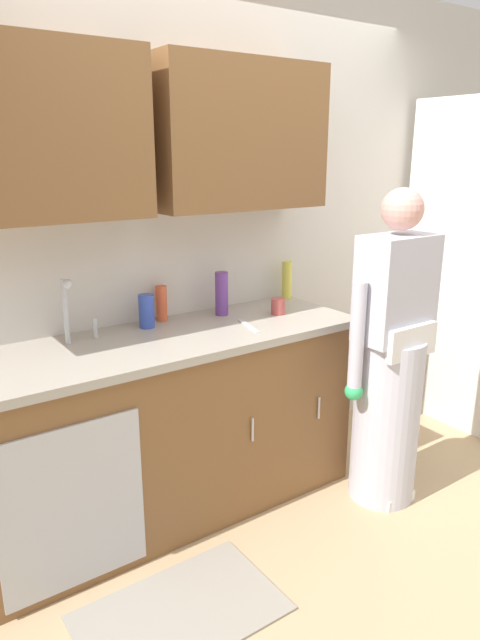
{
  "coord_description": "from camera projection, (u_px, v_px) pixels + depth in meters",
  "views": [
    {
      "loc": [
        -1.73,
        -1.61,
        1.78
      ],
      "look_at": [
        -0.23,
        0.55,
        1.0
      ],
      "focal_mm": 32.04,
      "sensor_mm": 36.0,
      "label": 1
    }
  ],
  "objects": [
    {
      "name": "floor_mat",
      "position": [
        180.0,
        613.0,
        2.28
      ],
      "size": [
        0.8,
        0.5,
        0.01
      ],
      "primitive_type": "cube",
      "color": "gray",
      "rests_on": "ground"
    },
    {
      "name": "cup_by_sink",
      "position": [
        278.0,
        306.0,
        3.05
      ],
      "size": [
        0.08,
        0.08,
        0.09
      ],
      "primitive_type": "cylinder",
      "color": "#B24C47",
      "rests_on": "countertop"
    },
    {
      "name": "countertop",
      "position": [
        166.0,
        340.0,
        2.71
      ],
      "size": [
        1.96,
        0.66,
        0.04
      ],
      "primitive_type": "cube",
      "color": "#A8A093",
      "rests_on": "counter_cabinet"
    },
    {
      "name": "knife_on_counter",
      "position": [
        249.0,
        326.0,
        2.84
      ],
      "size": [
        0.08,
        0.24,
        0.01
      ],
      "primitive_type": "cube",
      "rotation": [
        0.0,
        0.0,
        1.33
      ],
      "color": "silver",
      "rests_on": "countertop"
    },
    {
      "name": "sink",
      "position": [
        88.0,
        354.0,
        2.5
      ],
      "size": [
        0.5,
        0.36,
        0.35
      ],
      "color": "#B7BABF",
      "rests_on": "counter_cabinet"
    },
    {
      "name": "closet_door_panel",
      "position": [
        476.0,
        274.0,
        3.53
      ],
      "size": [
        0.04,
        1.1,
        2.1
      ],
      "primitive_type": "cube",
      "rotation": [
        0.0,
        0.0,
        1.57
      ],
      "color": "silver",
      "rests_on": "ground"
    },
    {
      "name": "bottle_cleaner_spray",
      "position": [
        162.0,
        303.0,
        2.92
      ],
      "size": [
        0.06,
        0.06,
        0.18
      ],
      "primitive_type": "cylinder",
      "color": "#E05933",
      "rests_on": "countertop"
    },
    {
      "name": "counter_cabinet",
      "position": [
        169.0,
        430.0,
        2.84
      ],
      "size": [
        1.9,
        0.62,
        0.9
      ],
      "color": "brown",
      "rests_on": "ground"
    },
    {
      "name": "ground_plane",
      "position": [
        345.0,
        540.0,
        2.72
      ],
      "size": [
        9.0,
        9.0,
        0.0
      ],
      "primitive_type": "plane",
      "color": "tan"
    },
    {
      "name": "bottle_water_short",
      "position": [
        287.0,
        280.0,
        3.36
      ],
      "size": [
        0.06,
        0.06,
        0.22
      ],
      "primitive_type": "cylinder",
      "color": "#D8D14C",
      "rests_on": "countertop"
    },
    {
      "name": "person_at_sink",
      "position": [
        389.0,
        374.0,
        2.89
      ],
      "size": [
        0.55,
        0.34,
        1.62
      ],
      "color": "white",
      "rests_on": "ground"
    },
    {
      "name": "bottle_water_tall",
      "position": [
        222.0,
        294.0,
        3.02
      ],
      "size": [
        0.07,
        0.07,
        0.23
      ],
      "primitive_type": "cylinder",
      "color": "#66388C",
      "rests_on": "countertop"
    },
    {
      "name": "bottle_soap",
      "position": [
        147.0,
        311.0,
        2.81
      ],
      "size": [
        0.08,
        0.08,
        0.17
      ],
      "primitive_type": "cylinder",
      "color": "#334CB2",
      "rests_on": "countertop"
    },
    {
      "name": "kitchen_wall_with_uppers",
      "position": [
        206.0,
        211.0,
        3.01
      ],
      "size": [
        4.8,
        0.44,
        2.7
      ],
      "color": "beige",
      "rests_on": "ground"
    }
  ]
}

